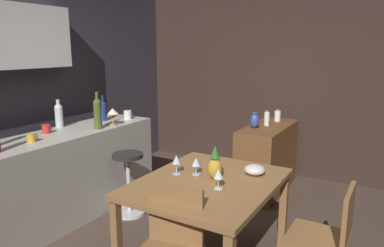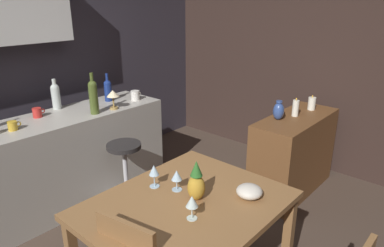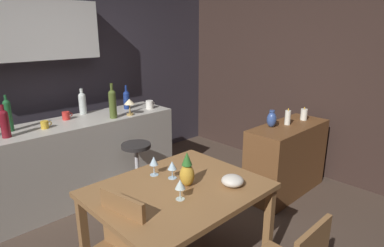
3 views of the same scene
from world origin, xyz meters
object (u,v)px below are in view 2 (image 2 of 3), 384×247
(vase_ceramic_blue, at_px, (279,111))
(bar_stool, at_px, (126,174))
(wine_glass_right, at_px, (154,171))
(fruit_bowl, at_px, (249,191))
(pineapple_centerpiece, at_px, (196,183))
(pillar_candle_tall, at_px, (312,104))
(sideboard_cabinet, at_px, (293,154))
(wine_bottle_cobalt, at_px, (108,89))
(cup_mustard, at_px, (13,126))
(cup_red, at_px, (37,113))
(wine_bottle_olive, at_px, (93,95))
(cup_white, at_px, (135,95))
(wine_bottle_clear, at_px, (56,95))
(counter_lamp, at_px, (113,95))
(pillar_candle_short, at_px, (296,108))
(dining_table, at_px, (186,214))
(wine_glass_center, at_px, (192,202))
(wine_glass_left, at_px, (177,176))

(vase_ceramic_blue, bearing_deg, bar_stool, 140.84)
(wine_glass_right, height_order, fruit_bowl, wine_glass_right)
(pineapple_centerpiece, distance_m, pillar_candle_tall, 2.04)
(sideboard_cabinet, bearing_deg, wine_bottle_cobalt, 122.71)
(cup_mustard, distance_m, cup_red, 0.34)
(wine_bottle_olive, xyz_separation_m, wine_bottle_cobalt, (0.35, 0.26, -0.05))
(bar_stool, distance_m, wine_bottle_olive, 0.80)
(wine_bottle_olive, distance_m, cup_white, 0.58)
(wine_bottle_clear, height_order, counter_lamp, wine_bottle_clear)
(fruit_bowl, relative_size, pillar_candle_tall, 1.05)
(cup_mustard, xyz_separation_m, counter_lamp, (0.91, -0.15, 0.10))
(cup_mustard, xyz_separation_m, pillar_candle_short, (2.12, -1.48, -0.04))
(dining_table, height_order, pineapple_centerpiece, pineapple_centerpiece)
(pillar_candle_tall, bearing_deg, bar_stool, 148.04)
(cup_red, height_order, cup_white, cup_white)
(bar_stool, relative_size, pineapple_centerpiece, 2.51)
(wine_glass_center, height_order, cup_white, cup_white)
(bar_stool, distance_m, vase_ceramic_blue, 1.59)
(wine_glass_center, bearing_deg, vase_ceramic_blue, 12.29)
(wine_bottle_cobalt, height_order, vase_ceramic_blue, wine_bottle_cobalt)
(wine_glass_center, bearing_deg, pillar_candle_short, 8.77)
(sideboard_cabinet, distance_m, pillar_candle_tall, 0.57)
(wine_bottle_clear, relative_size, pillar_candle_tall, 1.89)
(wine_glass_left, xyz_separation_m, wine_bottle_olive, (0.31, 1.36, 0.23))
(wine_glass_center, distance_m, counter_lamp, 1.78)
(wine_glass_center, height_order, pineapple_centerpiece, pineapple_centerpiece)
(wine_glass_right, distance_m, vase_ceramic_blue, 1.58)
(cup_white, bearing_deg, cup_red, 166.94)
(cup_red, distance_m, cup_white, 1.00)
(pillar_candle_short, bearing_deg, cup_white, 120.82)
(wine_glass_center, bearing_deg, counter_lamp, 67.26)
(cup_white, distance_m, pillar_candle_short, 1.67)
(pillar_candle_short, bearing_deg, cup_red, 137.74)
(bar_stool, distance_m, wine_glass_left, 1.19)
(pillar_candle_tall, bearing_deg, wine_glass_right, 175.40)
(wine_bottle_clear, bearing_deg, pillar_candle_short, -48.32)
(wine_bottle_cobalt, bearing_deg, bar_stool, -116.15)
(wine_glass_right, xyz_separation_m, pineapple_centerpiece, (0.07, -0.31, -0.00))
(wine_bottle_clear, bearing_deg, vase_ceramic_blue, -51.17)
(dining_table, bearing_deg, pineapple_centerpiece, -17.49)
(wine_bottle_clear, distance_m, cup_white, 0.80)
(wine_glass_right, xyz_separation_m, vase_ceramic_blue, (1.58, -0.06, 0.05))
(sideboard_cabinet, relative_size, wine_glass_center, 7.40)
(wine_bottle_cobalt, bearing_deg, sideboard_cabinet, -57.29)
(wine_glass_center, distance_m, wine_bottle_cobalt, 2.09)
(wine_bottle_olive, xyz_separation_m, pillar_candle_tall, (1.73, -1.39, -0.19))
(sideboard_cabinet, xyz_separation_m, wine_bottle_cobalt, (-1.06, 1.65, 0.62))
(cup_red, height_order, pillar_candle_tall, cup_red)
(wine_bottle_clear, relative_size, pillar_candle_short, 1.59)
(fruit_bowl, height_order, pillar_candle_tall, pillar_candle_tall)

